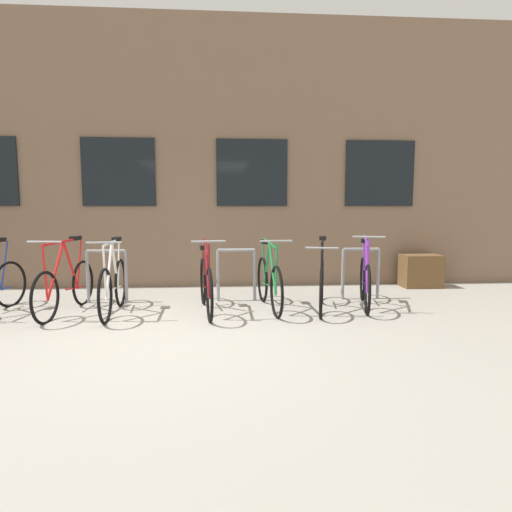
% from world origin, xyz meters
% --- Properties ---
extents(ground_plane, '(42.00, 42.00, 0.00)m').
position_xyz_m(ground_plane, '(0.00, 0.00, 0.00)').
color(ground_plane, '#9E998E').
extents(storefront_building, '(28.00, 6.62, 4.91)m').
position_xyz_m(storefront_building, '(0.00, 6.49, 2.45)').
color(storefront_building, '#7A604C').
rests_on(storefront_building, ground).
extents(bike_rack, '(6.63, 0.05, 0.83)m').
position_xyz_m(bike_rack, '(-0.13, 1.90, 0.51)').
color(bike_rack, gray).
rests_on(bike_rack, ground).
extents(bicycle_green, '(0.44, 1.75, 1.06)m').
position_xyz_m(bicycle_green, '(1.33, 1.35, 0.39)').
color(bicycle_green, black).
rests_on(bicycle_green, ground).
extents(bicycle_white, '(0.44, 1.73, 1.07)m').
position_xyz_m(bicycle_white, '(-0.86, 1.21, 0.40)').
color(bicycle_white, black).
rests_on(bicycle_white, ground).
extents(bicycle_purple, '(0.54, 1.63, 1.10)m').
position_xyz_m(bicycle_purple, '(2.77, 1.37, 0.39)').
color(bicycle_purple, black).
rests_on(bicycle_purple, ground).
extents(bicycle_maroon, '(0.44, 1.79, 1.07)m').
position_xyz_m(bicycle_maroon, '(0.42, 1.22, 0.39)').
color(bicycle_maroon, black).
rests_on(bicycle_maroon, ground).
extents(bicycle_red, '(0.44, 1.78, 1.07)m').
position_xyz_m(bicycle_red, '(-1.53, 1.30, 0.39)').
color(bicycle_red, black).
rests_on(bicycle_red, ground).
extents(bicycle_black, '(0.54, 1.64, 1.06)m').
position_xyz_m(bicycle_black, '(2.09, 1.25, 0.38)').
color(bicycle_black, black).
rests_on(bicycle_black, ground).
extents(planter_box, '(0.70, 0.44, 0.60)m').
position_xyz_m(planter_box, '(4.32, 2.85, 0.30)').
color(planter_box, brown).
rests_on(planter_box, ground).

